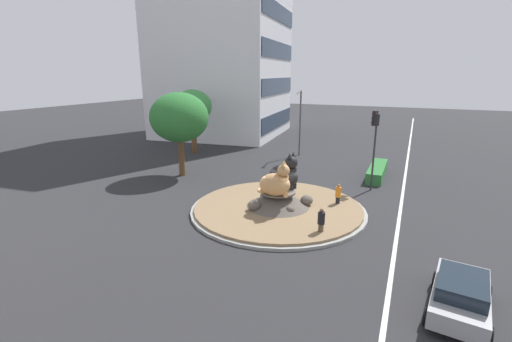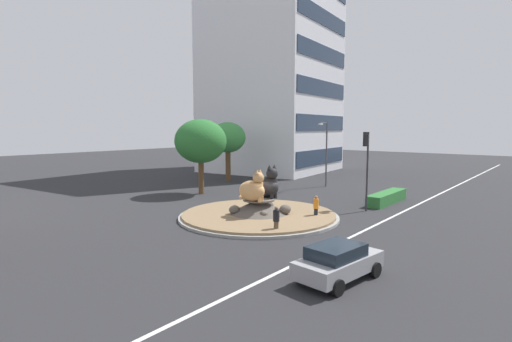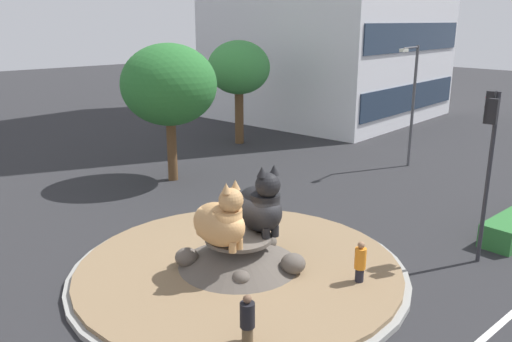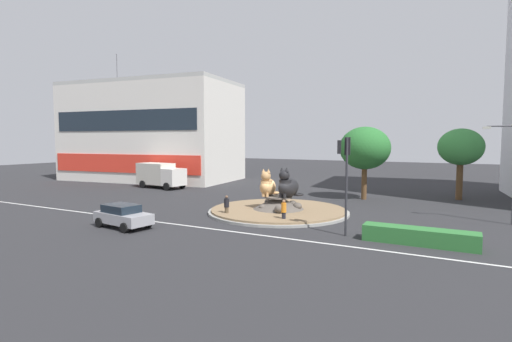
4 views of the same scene
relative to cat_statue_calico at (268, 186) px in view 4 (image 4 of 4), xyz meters
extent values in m
plane|color=#28282B|center=(0.85, 0.20, -2.11)|extent=(160.00, 160.00, 0.00)
cube|color=silver|center=(0.85, -6.93, -2.11)|extent=(112.00, 0.20, 0.01)
cylinder|color=gray|center=(0.85, 0.20, -2.02)|extent=(10.99, 10.99, 0.18)
cylinder|color=#846B4C|center=(0.85, 0.20, -1.86)|extent=(10.55, 10.55, 0.14)
cone|color=#564F47|center=(0.85, 0.20, -1.29)|extent=(3.97, 3.97, 0.99)
cylinder|color=#564F47|center=(0.85, 0.20, -0.85)|extent=(2.18, 2.18, 0.12)
ellipsoid|color=#564F47|center=(2.35, 0.45, -1.50)|extent=(0.71, 0.72, 0.57)
ellipsoid|color=#564F47|center=(1.58, 1.34, -1.51)|extent=(0.68, 0.74, 0.54)
ellipsoid|color=#564F47|center=(-0.48, 1.25, -1.48)|extent=(0.76, 0.78, 0.61)
ellipsoid|color=#564F47|center=(0.02, -0.88, -1.57)|extent=(0.55, 0.59, 0.44)
ellipsoid|color=#564F47|center=(1.72, -1.42, -1.46)|extent=(0.81, 0.78, 0.65)
ellipsoid|color=tan|center=(-0.02, 0.10, -0.11)|extent=(1.47, 2.03, 1.36)
cylinder|color=tan|center=(0.04, -0.27, 0.04)|extent=(1.01, 1.01, 0.85)
sphere|color=tan|center=(0.06, -0.40, 0.79)|extent=(0.75, 0.75, 0.75)
torus|color=tan|center=(0.16, 0.90, -0.65)|extent=(0.87, 0.87, 0.17)
cone|color=tan|center=(0.26, -0.37, 1.22)|extent=(0.35, 0.35, 0.31)
cone|color=tan|center=(-0.15, -0.44, 1.22)|extent=(0.35, 0.35, 0.31)
cylinder|color=tan|center=(0.24, -0.55, -0.62)|extent=(0.24, 0.24, 0.34)
cylinder|color=tan|center=(-0.07, -0.60, -0.62)|extent=(0.24, 0.24, 0.34)
ellipsoid|color=black|center=(1.72, 0.17, -0.05)|extent=(1.69, 2.25, 1.48)
cylinder|color=black|center=(1.63, -0.22, 0.11)|extent=(1.14, 1.14, 0.92)
sphere|color=black|center=(1.60, -0.37, 0.92)|extent=(0.81, 0.81, 0.81)
torus|color=black|center=(2.22, 0.91, -0.64)|extent=(0.98, 0.98, 0.18)
cone|color=black|center=(1.82, -0.42, 1.39)|extent=(0.39, 0.39, 0.33)
cone|color=black|center=(1.38, -0.32, 1.39)|extent=(0.39, 0.39, 0.33)
cylinder|color=black|center=(1.73, -0.58, -0.61)|extent=(0.26, 0.26, 0.37)
cylinder|color=black|center=(1.40, -0.51, -0.61)|extent=(0.26, 0.26, 0.37)
cylinder|color=#2D2D33|center=(7.54, -4.70, 0.83)|extent=(0.14, 0.14, 5.87)
cube|color=black|center=(7.51, -4.48, 3.24)|extent=(0.35, 0.29, 1.05)
sphere|color=red|center=(7.49, -4.40, 3.55)|extent=(0.18, 0.18, 0.18)
sphere|color=#392706|center=(7.49, -4.40, 3.24)|extent=(0.18, 0.18, 0.18)
sphere|color=black|center=(7.49, -4.40, 2.92)|extent=(0.18, 0.18, 0.18)
cube|color=black|center=(7.09, -4.77, 3.19)|extent=(0.24, 0.31, 0.80)
cube|color=silver|center=(-26.37, 15.60, 4.53)|extent=(25.12, 15.18, 13.27)
cube|color=red|center=(-25.62, 9.36, 0.55)|extent=(22.71, 2.83, 2.39)
cube|color=#19232D|center=(-25.62, 9.38, 6.12)|extent=(21.76, 2.68, 2.65)
cube|color=#B2B2AD|center=(-26.37, 15.60, 11.41)|extent=(25.12, 15.18, 0.50)
cylinder|color=#4C4C51|center=(-30.37, 13.06, 13.69)|extent=(0.10, 0.10, 4.07)
cube|color=#2D7033|center=(11.62, -4.72, -1.66)|extent=(5.96, 1.20, 0.90)
cylinder|color=brown|center=(5.15, 10.51, -0.59)|extent=(0.50, 0.50, 3.03)
ellipsoid|color=#286B2D|center=(5.15, 10.51, 2.84)|extent=(4.79, 4.79, 4.07)
cylinder|color=brown|center=(13.24, 14.62, -0.40)|extent=(0.58, 0.58, 3.42)
ellipsoid|color=#3D8E42|center=(13.24, 14.62, 2.95)|extent=(4.10, 4.10, 3.48)
cylinder|color=#4C4C51|center=(15.76, 3.58, 4.53)|extent=(1.76, 0.35, 0.10)
cube|color=silver|center=(14.89, 3.45, 4.43)|extent=(0.50, 0.24, 0.16)
cylinder|color=brown|center=(-1.79, -3.21, -1.73)|extent=(0.28, 0.28, 0.75)
cylinder|color=black|center=(-1.79, -3.21, -1.03)|extent=(0.38, 0.38, 0.65)
sphere|color=brown|center=(-1.79, -3.21, -0.59)|extent=(0.22, 0.22, 0.22)
cylinder|color=black|center=(2.83, -3.17, -1.73)|extent=(0.26, 0.26, 0.76)
cylinder|color=orange|center=(2.83, -3.17, -1.02)|extent=(0.35, 0.35, 0.66)
sphere|color=#936B4C|center=(2.83, -3.17, -0.58)|extent=(0.22, 0.22, 0.22)
cube|color=#99999E|center=(-5.86, -9.33, -1.45)|extent=(4.25, 2.31, 0.67)
cube|color=#19232D|center=(-6.06, -9.30, -0.86)|extent=(2.46, 1.86, 0.51)
cylinder|color=black|center=(-4.42, -8.62, -1.79)|extent=(0.66, 0.30, 0.64)
cylinder|color=black|center=(-4.66, -10.39, -1.79)|extent=(0.66, 0.30, 0.64)
cylinder|color=black|center=(-7.07, -8.26, -1.79)|extent=(0.66, 0.30, 0.64)
cylinder|color=black|center=(-7.31, -10.03, -1.79)|extent=(0.66, 0.30, 0.64)
cube|color=silver|center=(-15.97, 7.82, -0.68)|extent=(2.14, 2.56, 1.96)
cube|color=beige|center=(-19.08, 8.18, -0.41)|extent=(4.62, 2.85, 2.49)
cylinder|color=black|center=(-15.77, 8.99, -1.66)|extent=(0.93, 0.40, 0.90)
cylinder|color=black|center=(-16.04, 6.64, -1.66)|extent=(0.93, 0.40, 0.90)
cylinder|color=black|center=(-19.87, 9.46, -1.66)|extent=(0.93, 0.40, 0.90)
cylinder|color=black|center=(-20.14, 7.11, -1.66)|extent=(0.93, 0.40, 0.90)
camera|label=1|loc=(-19.07, -7.13, 6.31)|focal=25.00mm
camera|label=2|loc=(-20.08, -16.48, 4.09)|focal=27.70mm
camera|label=3|loc=(-9.24, -11.69, 5.92)|focal=36.58mm
camera|label=4|loc=(13.71, -27.56, 3.60)|focal=27.61mm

